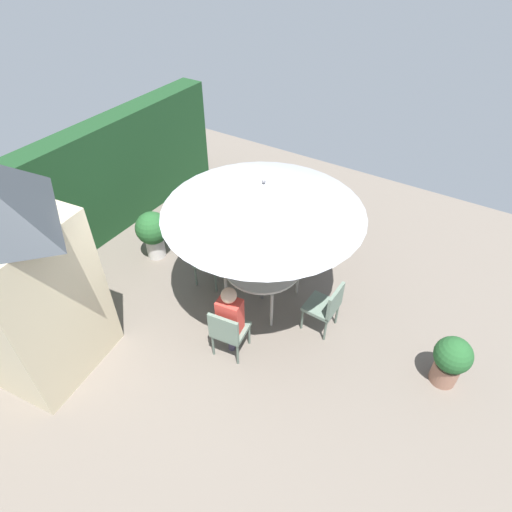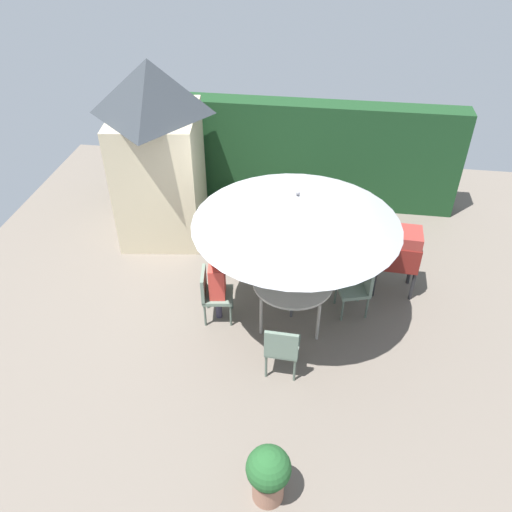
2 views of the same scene
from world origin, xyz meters
TOP-DOWN VIEW (x-y plane):
  - ground_plane at (0.00, 0.00)m, footprint 11.00×11.00m
  - hedge_backdrop at (0.00, 3.50)m, footprint 7.03×0.51m
  - garden_shed at (-2.17, 2.05)m, footprint 1.79×2.07m
  - patio_table at (0.51, -0.15)m, footprint 1.23×1.23m
  - patio_umbrella at (0.51, -0.15)m, footprint 2.95×2.95m
  - bbq_grill at (2.13, 0.77)m, footprint 0.72×0.53m
  - chair_near_shed at (-0.72, -0.33)m, footprint 0.53×0.52m
  - chair_far_side at (0.47, -1.31)m, footprint 0.48×0.48m
  - chair_toward_hedge at (1.53, 0.15)m, footprint 0.58×0.57m
  - chair_toward_house at (0.39, 0.91)m, footprint 0.51×0.52m
  - potted_plant_by_shed at (0.41, 2.14)m, footprint 0.61×0.61m
  - potted_plant_by_grill at (0.51, -3.14)m, footprint 0.51×0.51m
  - person_in_red at (-0.64, -0.31)m, footprint 0.29×0.37m

SIDE VIEW (x-z plane):
  - ground_plane at x=0.00m, z-range 0.00..0.00m
  - potted_plant_by_grill at x=0.51m, z-range 0.05..0.87m
  - chair_near_shed at x=-0.72m, z-range 0.07..0.97m
  - chair_far_side at x=0.47m, z-range 0.07..0.97m
  - chair_toward_hedge at x=1.53m, z-range 0.07..0.97m
  - chair_toward_house at x=0.39m, z-range 0.07..0.97m
  - potted_plant_by_shed at x=0.41m, z-range 0.09..1.04m
  - patio_table at x=0.51m, z-range 0.31..1.05m
  - person_in_red at x=-0.64m, z-range 0.15..1.41m
  - bbq_grill at x=2.13m, z-range 0.25..1.45m
  - hedge_backdrop at x=0.00m, z-range 0.00..2.18m
  - garden_shed at x=-2.17m, z-range 0.04..3.35m
  - patio_umbrella at x=0.51m, z-range 0.87..3.17m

